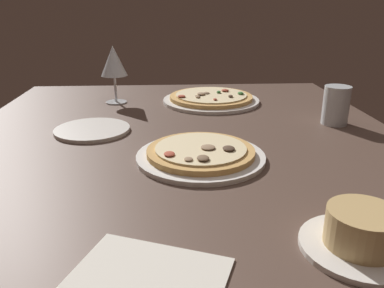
{
  "coord_description": "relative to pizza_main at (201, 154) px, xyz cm",
  "views": [
    {
      "loc": [
        77.91,
        -2.74,
        35.46
      ],
      "look_at": [
        1.01,
        1.76,
        7.0
      ],
      "focal_mm": 36.53,
      "sensor_mm": 36.0,
      "label": 1
    }
  ],
  "objects": [
    {
      "name": "pizza_main",
      "position": [
        0.0,
        0.0,
        0.0
      ],
      "size": [
        27.14,
        27.14,
        3.27
      ],
      "color": "white",
      "rests_on": "dining_table"
    },
    {
      "name": "pizza_side",
      "position": [
        -48.51,
        7.27,
        0.02
      ],
      "size": [
        31.33,
        31.33,
        3.38
      ],
      "color": "white",
      "rests_on": "dining_table"
    },
    {
      "name": "wine_glass_far",
      "position": [
        -49.49,
        -23.68,
        11.81
      ],
      "size": [
        8.35,
        8.35,
        18.21
      ],
      "color": "silver",
      "rests_on": "dining_table"
    },
    {
      "name": "ramekin_on_saucer",
      "position": [
        32.93,
        18.78,
        1.27
      ],
      "size": [
        16.03,
        16.03,
        5.83
      ],
      "color": "silver",
      "rests_on": "dining_table"
    },
    {
      "name": "water_glass",
      "position": [
        -22.79,
        37.98,
        3.45
      ],
      "size": [
        6.95,
        6.95,
        10.27
      ],
      "color": "silver",
      "rests_on": "dining_table"
    },
    {
      "name": "dining_table",
      "position": [
        -2.06,
        -3.53,
        -3.16
      ],
      "size": [
        150.0,
        110.0,
        4.0
      ],
      "primitive_type": "cube",
      "color": "brown",
      "rests_on": "ground"
    },
    {
      "name": "paper_menu",
      "position": [
        37.8,
        -9.58,
        -1.01
      ],
      "size": [
        20.33,
        22.57,
        0.3
      ],
      "primitive_type": "cube",
      "rotation": [
        0.0,
        0.0,
        -0.37
      ],
      "color": "silver",
      "rests_on": "dining_table"
    },
    {
      "name": "side_plate",
      "position": [
        -19.89,
        -26.13,
        -0.71
      ],
      "size": [
        19.0,
        19.0,
        0.9
      ],
      "primitive_type": "cylinder",
      "color": "silver",
      "rests_on": "dining_table"
    }
  ]
}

